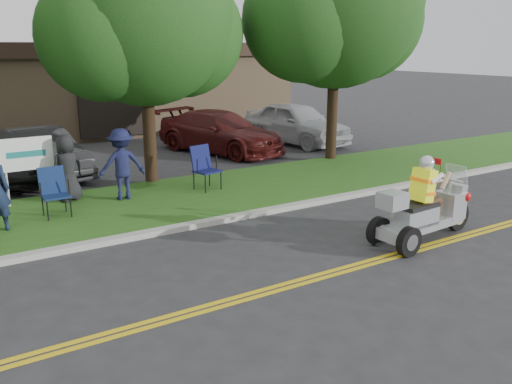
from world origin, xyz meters
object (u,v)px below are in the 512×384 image
lawn_chair_b (54,189)px  parked_car_far_right (296,123)px  lawn_chair_a (204,165)px  trike_scooter (424,212)px  parked_car_left (40,153)px  parked_car_right (220,132)px  parked_car_mid (24,159)px

lawn_chair_b → parked_car_far_right: (10.60, 5.12, 0.11)m
lawn_chair_a → lawn_chair_b: (-3.99, -0.31, -0.04)m
trike_scooter → parked_car_left: 11.42m
parked_car_right → parked_car_far_right: (3.51, -0.00, 0.07)m
lawn_chair_b → parked_car_far_right: bearing=24.7°
lawn_chair_a → parked_car_far_right: (6.61, 4.81, 0.07)m
trike_scooter → parked_car_right: trike_scooter is taller
lawn_chair_a → lawn_chair_b: size_ratio=1.06×
lawn_chair_b → parked_car_left: (0.60, 4.55, 0.01)m
parked_car_left → trike_scooter: bearing=-71.3°
parked_car_far_right → lawn_chair_b: bearing=-161.5°
lawn_chair_b → parked_car_mid: 4.40m
lawn_chair_a → parked_car_mid: bearing=121.9°
lawn_chair_b → parked_car_far_right: parked_car_far_right is taller
trike_scooter → lawn_chair_a: 6.16m
trike_scooter → parked_car_mid: size_ratio=0.61×
parked_car_left → parked_car_far_right: 10.02m
parked_car_far_right → trike_scooter: bearing=-120.5°
trike_scooter → parked_car_left: (-5.44, 10.04, 0.11)m
lawn_chair_a → parked_car_left: parked_car_left is taller
parked_car_mid → lawn_chair_b: bearing=-70.3°
lawn_chair_a → lawn_chair_b: 4.00m
trike_scooter → parked_car_far_right: trike_scooter is taller
trike_scooter → parked_car_far_right: size_ratio=0.56×
trike_scooter → parked_car_mid: (-5.94, 9.89, -0.00)m
parked_car_left → parked_car_right: parked_car_right is taller
lawn_chair_a → parked_car_left: size_ratio=0.26×
parked_car_right → parked_car_far_right: 3.51m
parked_car_mid → trike_scooter: bearing=-38.0°
parked_car_left → parked_car_far_right: parked_car_far_right is taller
parked_car_left → parked_car_mid: 0.54m
parked_car_left → parked_car_right: size_ratio=0.85×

